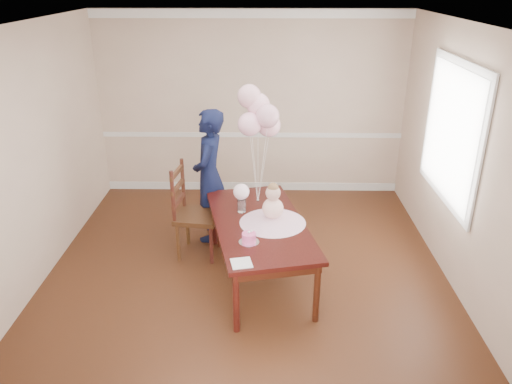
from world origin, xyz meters
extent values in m
cube|color=#32180C|center=(0.00, 0.00, 0.00)|extent=(4.50, 5.00, 0.00)
cube|color=silver|center=(0.00, 0.00, 2.70)|extent=(4.50, 5.00, 0.02)
cube|color=tan|center=(0.00, 2.50, 1.35)|extent=(4.50, 0.02, 2.70)
cube|color=tan|center=(0.00, -2.50, 1.35)|extent=(4.50, 0.02, 2.70)
cube|color=tan|center=(-2.25, 0.00, 1.35)|extent=(0.02, 5.00, 2.70)
cube|color=tan|center=(2.25, 0.00, 1.35)|extent=(0.02, 5.00, 2.70)
cube|color=silver|center=(0.00, 2.49, 0.90)|extent=(4.50, 0.02, 0.07)
cube|color=white|center=(0.00, 2.49, 2.63)|extent=(4.50, 0.02, 0.12)
cube|color=silver|center=(0.00, 2.49, 0.06)|extent=(4.50, 0.02, 0.12)
cube|color=white|center=(2.23, 0.50, 1.55)|extent=(0.02, 1.66, 1.56)
cube|color=white|center=(2.21, 0.50, 1.55)|extent=(0.01, 1.50, 1.40)
cube|color=black|center=(0.14, 0.01, 0.68)|extent=(1.31, 2.02, 0.05)
cube|color=black|center=(0.14, 0.01, 0.61)|extent=(1.20, 1.91, 0.09)
cylinder|color=black|center=(-0.06, -0.92, 0.33)|extent=(0.08, 0.08, 0.65)
cylinder|color=black|center=(0.71, -0.75, 0.33)|extent=(0.08, 0.08, 0.65)
cylinder|color=black|center=(-0.42, 0.76, 0.33)|extent=(0.08, 0.08, 0.65)
cylinder|color=black|center=(0.34, 0.93, 0.33)|extent=(0.08, 0.08, 0.65)
cone|color=#E0A5BF|center=(0.29, -0.01, 0.75)|extent=(0.84, 0.84, 0.09)
sphere|color=#FB9EBA|center=(0.29, -0.01, 0.87)|extent=(0.22, 0.22, 0.22)
sphere|color=tan|center=(0.29, -0.01, 1.04)|extent=(0.16, 0.16, 0.16)
sphere|color=brown|center=(0.29, -0.01, 1.10)|extent=(0.11, 0.11, 0.11)
cylinder|color=silver|center=(0.05, -0.44, 0.70)|extent=(0.24, 0.24, 0.01)
cylinder|color=#E0468C|center=(0.05, -0.44, 0.75)|extent=(0.17, 0.17, 0.09)
sphere|color=white|center=(0.05, -0.44, 0.81)|extent=(0.03, 0.03, 0.03)
sphere|color=white|center=(0.07, -0.42, 0.81)|extent=(0.03, 0.03, 0.03)
cylinder|color=silver|center=(-0.06, 0.25, 0.77)|extent=(0.11, 0.11, 0.15)
sphere|color=#FDD4E0|center=(-0.06, 0.25, 0.94)|extent=(0.18, 0.18, 0.18)
cube|color=white|center=(-0.01, -0.84, 0.70)|extent=(0.22, 0.22, 0.01)
cylinder|color=silver|center=(0.12, 0.53, 0.71)|extent=(0.04, 0.04, 0.02)
sphere|color=#F4ADC3|center=(0.03, 0.51, 1.63)|extent=(0.26, 0.26, 0.26)
sphere|color=#D899AC|center=(0.22, 0.50, 1.72)|extent=(0.26, 0.26, 0.26)
sphere|color=#F2ACBE|center=(0.12, 0.62, 1.82)|extent=(0.26, 0.26, 0.26)
sphere|color=#E09FAB|center=(0.03, 0.62, 1.91)|extent=(0.26, 0.26, 0.26)
sphere|color=#FFB4C6|center=(0.24, 0.63, 1.58)|extent=(0.26, 0.26, 0.26)
cylinder|color=white|center=(0.08, 0.52, 1.10)|extent=(0.08, 0.02, 0.78)
cylinder|color=white|center=(0.17, 0.51, 1.15)|extent=(0.10, 0.03, 0.87)
cylinder|color=silver|center=(0.12, 0.57, 1.19)|extent=(0.01, 0.09, 0.97)
cylinder|color=silver|center=(0.07, 0.57, 1.24)|extent=(0.10, 0.08, 1.06)
cylinder|color=white|center=(0.18, 0.58, 1.08)|extent=(0.12, 0.09, 0.72)
cube|color=#311A0D|center=(-0.59, 0.52, 0.50)|extent=(0.55, 0.55, 0.06)
cylinder|color=#3D2110|center=(-0.81, 0.35, 0.24)|extent=(0.05, 0.05, 0.48)
cylinder|color=#37120F|center=(-0.42, 0.30, 0.24)|extent=(0.05, 0.05, 0.48)
cylinder|color=#3A2110|center=(-0.76, 0.75, 0.24)|extent=(0.05, 0.05, 0.48)
cylinder|color=#37150F|center=(-0.36, 0.70, 0.24)|extent=(0.05, 0.05, 0.48)
cylinder|color=black|center=(-0.83, 0.36, 0.82)|extent=(0.05, 0.05, 0.62)
cylinder|color=#35160E|center=(-0.78, 0.75, 0.82)|extent=(0.05, 0.05, 0.62)
cube|color=#39180F|center=(-0.81, 0.55, 0.69)|extent=(0.09, 0.45, 0.06)
cube|color=#3A1E10|center=(-0.81, 0.55, 0.87)|extent=(0.09, 0.45, 0.06)
cube|color=#371D0F|center=(-0.81, 0.55, 1.05)|extent=(0.09, 0.45, 0.06)
imported|color=black|center=(-0.48, 0.96, 0.84)|extent=(0.49, 0.66, 1.68)
camera|label=1|loc=(0.19, -4.75, 3.12)|focal=35.00mm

